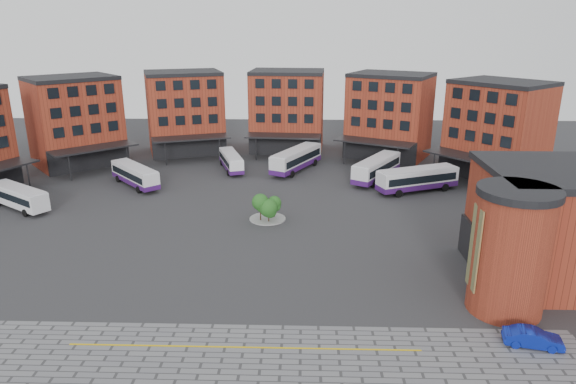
{
  "coord_description": "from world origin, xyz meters",
  "views": [
    {
      "loc": [
        6.21,
        -46.11,
        22.71
      ],
      "look_at": [
        4.53,
        10.52,
        4.0
      ],
      "focal_mm": 32.0,
      "sensor_mm": 36.0,
      "label": 1
    }
  ],
  "objects_px": {
    "bus_b": "(135,175)",
    "tree_island": "(267,207)",
    "bus_d": "(296,159)",
    "bus_f": "(417,179)",
    "bus_e": "(377,168)",
    "bus_c": "(231,161)",
    "blue_car": "(533,338)",
    "bus_a": "(18,196)"
  },
  "relations": [
    {
      "from": "bus_e",
      "to": "bus_a",
      "type": "bearing_deg",
      "value": -131.77
    },
    {
      "from": "bus_a",
      "to": "bus_f",
      "type": "xyz_separation_m",
      "value": [
        52.45,
        8.67,
        0.1
      ]
    },
    {
      "from": "tree_island",
      "to": "bus_f",
      "type": "relative_size",
      "value": 0.36
    },
    {
      "from": "bus_e",
      "to": "bus_c",
      "type": "bearing_deg",
      "value": -160.55
    },
    {
      "from": "bus_b",
      "to": "bus_f",
      "type": "height_order",
      "value": "bus_f"
    },
    {
      "from": "bus_a",
      "to": "bus_d",
      "type": "distance_m",
      "value": 40.05
    },
    {
      "from": "tree_island",
      "to": "bus_f",
      "type": "height_order",
      "value": "tree_island"
    },
    {
      "from": "bus_a",
      "to": "bus_b",
      "type": "bearing_deg",
      "value": -15.9
    },
    {
      "from": "bus_a",
      "to": "bus_e",
      "type": "relative_size",
      "value": 0.85
    },
    {
      "from": "bus_a",
      "to": "bus_b",
      "type": "distance_m",
      "value": 15.56
    },
    {
      "from": "bus_b",
      "to": "bus_f",
      "type": "bearing_deg",
      "value": -44.62
    },
    {
      "from": "tree_island",
      "to": "bus_d",
      "type": "xyz_separation_m",
      "value": [
        3.14,
        22.4,
        0.1
      ]
    },
    {
      "from": "tree_island",
      "to": "bus_b",
      "type": "height_order",
      "value": "tree_island"
    },
    {
      "from": "bus_f",
      "to": "blue_car",
      "type": "height_order",
      "value": "bus_f"
    },
    {
      "from": "tree_island",
      "to": "bus_d",
      "type": "relative_size",
      "value": 0.36
    },
    {
      "from": "bus_e",
      "to": "blue_car",
      "type": "bearing_deg",
      "value": -50.51
    },
    {
      "from": "bus_d",
      "to": "bus_e",
      "type": "bearing_deg",
      "value": 6.04
    },
    {
      "from": "bus_f",
      "to": "blue_car",
      "type": "relative_size",
      "value": 2.9
    },
    {
      "from": "bus_b",
      "to": "tree_island",
      "type": "bearing_deg",
      "value": -76.14
    },
    {
      "from": "bus_c",
      "to": "bus_e",
      "type": "distance_m",
      "value": 23.32
    },
    {
      "from": "bus_b",
      "to": "bus_c",
      "type": "xyz_separation_m",
      "value": [
        12.87,
        8.96,
        -0.15
      ]
    },
    {
      "from": "bus_f",
      "to": "tree_island",
      "type": "bearing_deg",
      "value": -82.12
    },
    {
      "from": "bus_b",
      "to": "bus_e",
      "type": "bearing_deg",
      "value": -36.06
    },
    {
      "from": "blue_car",
      "to": "bus_d",
      "type": "bearing_deg",
      "value": 32.61
    },
    {
      "from": "bus_b",
      "to": "bus_c",
      "type": "height_order",
      "value": "bus_b"
    },
    {
      "from": "bus_d",
      "to": "bus_a",
      "type": "bearing_deg",
      "value": -123.8
    },
    {
      "from": "bus_a",
      "to": "bus_c",
      "type": "relative_size",
      "value": 0.98
    },
    {
      "from": "tree_island",
      "to": "blue_car",
      "type": "relative_size",
      "value": 1.05
    },
    {
      "from": "bus_b",
      "to": "blue_car",
      "type": "xyz_separation_m",
      "value": [
        41.52,
        -38.11,
        -0.96
      ]
    },
    {
      "from": "tree_island",
      "to": "bus_c",
      "type": "xyz_separation_m",
      "value": [
        -7.41,
        22.42,
        -0.29
      ]
    },
    {
      "from": "bus_c",
      "to": "blue_car",
      "type": "distance_m",
      "value": 55.11
    },
    {
      "from": "bus_c",
      "to": "bus_f",
      "type": "relative_size",
      "value": 0.83
    },
    {
      "from": "bus_a",
      "to": "bus_e",
      "type": "xyz_separation_m",
      "value": [
        47.47,
        14.19,
        0.1
      ]
    },
    {
      "from": "bus_a",
      "to": "bus_d",
      "type": "bearing_deg",
      "value": -28.09
    },
    {
      "from": "bus_a",
      "to": "blue_car",
      "type": "distance_m",
      "value": 60.23
    },
    {
      "from": "tree_island",
      "to": "bus_e",
      "type": "height_order",
      "value": "tree_island"
    },
    {
      "from": "bus_e",
      "to": "bus_f",
      "type": "distance_m",
      "value": 7.44
    },
    {
      "from": "bus_c",
      "to": "bus_e",
      "type": "height_order",
      "value": "bus_e"
    },
    {
      "from": "bus_b",
      "to": "bus_d",
      "type": "relative_size",
      "value": 0.79
    },
    {
      "from": "bus_d",
      "to": "blue_car",
      "type": "distance_m",
      "value": 50.43
    },
    {
      "from": "bus_a",
      "to": "bus_d",
      "type": "height_order",
      "value": "bus_d"
    },
    {
      "from": "bus_b",
      "to": "bus_c",
      "type": "relative_size",
      "value": 0.96
    }
  ]
}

